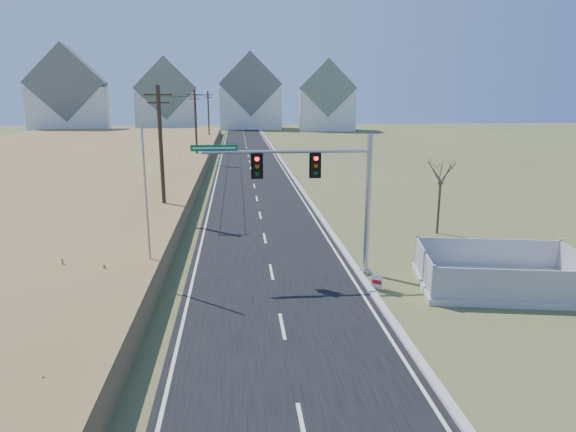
{
  "coord_description": "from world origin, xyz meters",
  "views": [
    {
      "loc": [
        -1.51,
        -19.46,
        8.41
      ],
      "look_at": [
        0.57,
        1.56,
        3.4
      ],
      "focal_mm": 32.0,
      "sensor_mm": 36.0,
      "label": 1
    }
  ],
  "objects_px": {
    "open_sign": "(377,282)",
    "bare_tree": "(441,171)",
    "fence_enclosure": "(500,281)",
    "traffic_signal_mast": "(329,190)",
    "flagpole": "(148,223)"
  },
  "relations": [
    {
      "from": "traffic_signal_mast",
      "to": "fence_enclosure",
      "type": "relative_size",
      "value": 1.07
    },
    {
      "from": "fence_enclosure",
      "to": "traffic_signal_mast",
      "type": "bearing_deg",
      "value": 172.57
    },
    {
      "from": "open_sign",
      "to": "bare_tree",
      "type": "xyz_separation_m",
      "value": [
        6.25,
        8.85,
        3.57
      ]
    },
    {
      "from": "fence_enclosure",
      "to": "bare_tree",
      "type": "relative_size",
      "value": 1.61
    },
    {
      "from": "fence_enclosure",
      "to": "flagpole",
      "type": "relative_size",
      "value": 1.07
    },
    {
      "from": "fence_enclosure",
      "to": "flagpole",
      "type": "distance_m",
      "value": 15.83
    },
    {
      "from": "bare_tree",
      "to": "flagpole",
      "type": "bearing_deg",
      "value": -155.21
    },
    {
      "from": "fence_enclosure",
      "to": "bare_tree",
      "type": "bearing_deg",
      "value": 96.4
    },
    {
      "from": "fence_enclosure",
      "to": "open_sign",
      "type": "xyz_separation_m",
      "value": [
        -5.54,
        0.32,
        0.04
      ]
    },
    {
      "from": "fence_enclosure",
      "to": "open_sign",
      "type": "height_order",
      "value": "fence_enclosure"
    },
    {
      "from": "open_sign",
      "to": "bare_tree",
      "type": "relative_size",
      "value": 0.13
    },
    {
      "from": "traffic_signal_mast",
      "to": "flagpole",
      "type": "height_order",
      "value": "flagpole"
    },
    {
      "from": "traffic_signal_mast",
      "to": "fence_enclosure",
      "type": "distance_m",
      "value": 8.66
    },
    {
      "from": "traffic_signal_mast",
      "to": "open_sign",
      "type": "distance_m",
      "value": 4.72
    },
    {
      "from": "traffic_signal_mast",
      "to": "open_sign",
      "type": "height_order",
      "value": "traffic_signal_mast"
    }
  ]
}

